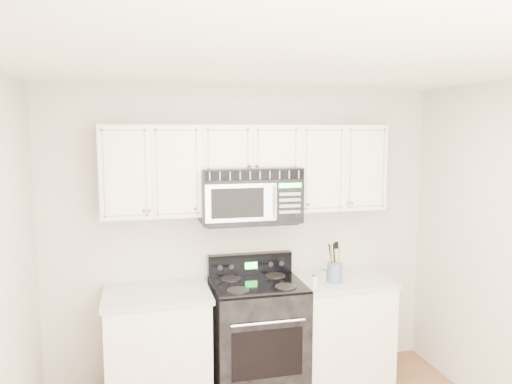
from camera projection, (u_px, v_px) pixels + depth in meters
name	position (u px, v px, depth m)	size (l,w,h in m)	color
room	(310.00, 296.00, 2.81)	(3.51, 3.51, 2.61)	#905C3C
base_cabinet_left	(158.00, 349.00, 4.12)	(0.86, 0.65, 0.92)	beige
base_cabinet_right	(338.00, 331.00, 4.50)	(0.86, 0.65, 0.92)	beige
range	(257.00, 333.00, 4.30)	(0.77, 0.70, 1.12)	black
upper_cabinets	(248.00, 165.00, 4.26)	(2.44, 0.37, 0.75)	beige
microwave	(249.00, 194.00, 4.24)	(0.84, 0.47, 0.46)	black
utensil_crock	(335.00, 271.00, 4.31)	(0.13, 0.13, 0.35)	slate
shaker_salt	(315.00, 280.00, 4.20)	(0.04, 0.04, 0.10)	silver
shaker_pepper	(325.00, 274.00, 4.38)	(0.04, 0.04, 0.10)	silver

